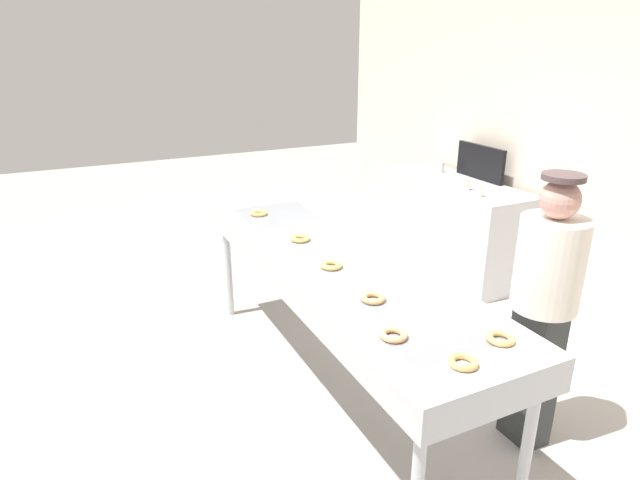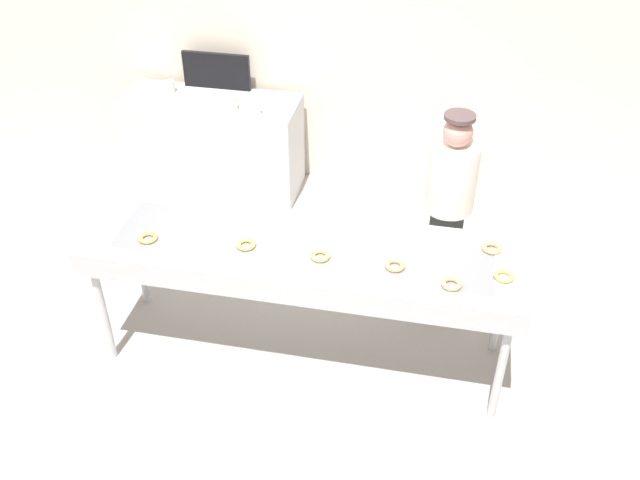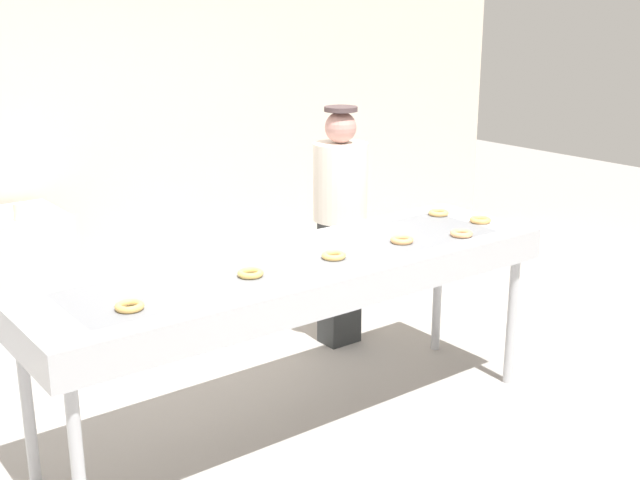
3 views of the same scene
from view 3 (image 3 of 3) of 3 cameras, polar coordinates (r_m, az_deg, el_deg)
name	(u,v)px [view 3 (image 3 of 3)]	position (r m, az deg, el deg)	size (l,w,h in m)	color
ground_plane	(301,428)	(4.49, -1.37, -13.13)	(16.00, 16.00, 0.00)	#9E9993
back_wall	(98,104)	(6.14, -15.39, 9.26)	(8.00, 0.12, 3.02)	beige
fryer_conveyor	(300,275)	(4.13, -1.45, -2.46)	(2.86, 0.78, 0.96)	#B7BABF
glazed_donut_0	(250,273)	(3.85, -4.94, -2.35)	(0.12, 0.12, 0.03)	#E4B95C
glazed_donut_1	(402,240)	(4.39, 5.80, 0.01)	(0.12, 0.12, 0.03)	#E6A866
glazed_donut_2	(334,256)	(4.10, 0.98, -1.10)	(0.12, 0.12, 0.03)	#EDBB62
glazed_donut_3	(461,233)	(4.56, 9.95, 0.46)	(0.12, 0.12, 0.03)	#ECA86D
glazed_donut_4	(480,220)	(4.87, 11.25, 1.40)	(0.12, 0.12, 0.03)	#E5AA5D
glazed_donut_5	(130,306)	(3.52, -13.30, -4.57)	(0.12, 0.12, 0.03)	#E6B45D
glazed_donut_6	(439,213)	(4.99, 8.37, 1.92)	(0.12, 0.12, 0.03)	#E9B364
worker_baker	(340,212)	(5.24, 1.42, 1.97)	(0.35, 0.35, 1.59)	#2D3030
paper_cup_0	(20,212)	(5.37, -20.43, 1.88)	(0.08, 0.08, 0.11)	beige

